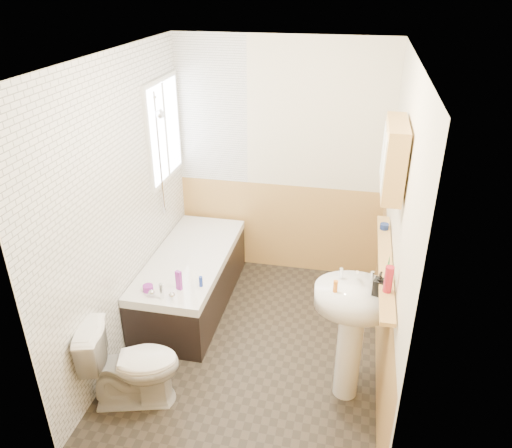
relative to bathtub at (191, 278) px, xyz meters
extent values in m
plane|color=black|center=(0.73, -0.51, -0.29)|extent=(2.80, 2.80, 0.00)
plane|color=white|center=(0.73, -0.51, 2.21)|extent=(2.80, 2.80, 0.00)
cube|color=#EEE5C5|center=(0.73, 0.90, 0.96)|extent=(2.20, 0.02, 2.50)
cube|color=#EEE5C5|center=(0.73, -1.92, 0.96)|extent=(2.20, 0.02, 2.50)
cube|color=#EEE5C5|center=(-0.38, -0.51, 0.96)|extent=(0.02, 2.80, 2.50)
cube|color=#EEE5C5|center=(1.84, -0.51, 0.96)|extent=(0.02, 2.80, 2.50)
cube|color=tan|center=(1.82, -0.51, 0.21)|extent=(0.01, 2.80, 1.00)
cube|color=tan|center=(0.73, -1.90, 0.21)|extent=(2.20, 0.01, 1.00)
cube|color=tan|center=(0.73, 0.88, 0.21)|extent=(2.20, 0.01, 1.00)
cube|color=white|center=(-0.36, -0.51, 0.96)|extent=(0.01, 2.80, 2.50)
cube|color=white|center=(0.01, 0.88, 1.46)|extent=(0.75, 0.01, 1.50)
cube|color=white|center=(-0.34, 0.44, 1.36)|extent=(0.03, 0.79, 0.99)
cube|color=white|center=(-0.32, 0.44, 1.36)|extent=(0.01, 0.70, 0.90)
cube|color=white|center=(-0.32, 0.44, 1.36)|extent=(0.01, 0.04, 0.90)
cube|color=black|center=(0.00, 0.00, -0.05)|extent=(0.70, 1.66, 0.48)
cube|color=white|center=(0.00, 0.00, 0.23)|extent=(0.70, 1.66, 0.08)
cube|color=white|center=(0.00, 0.00, 0.22)|extent=(0.56, 1.52, 0.04)
cylinder|color=silver|center=(0.00, -0.73, 0.34)|extent=(0.04, 0.04, 0.14)
sphere|color=silver|center=(-0.09, -0.73, 0.31)|extent=(0.06, 0.06, 0.06)
sphere|color=silver|center=(0.09, -0.73, 0.31)|extent=(0.06, 0.06, 0.06)
cylinder|color=silver|center=(-0.32, 0.23, 1.18)|extent=(0.02, 0.02, 1.20)
cylinder|color=silver|center=(-0.32, 0.23, 0.63)|extent=(0.04, 0.04, 0.02)
cylinder|color=silver|center=(-0.32, 0.23, 1.72)|extent=(0.04, 0.04, 0.02)
cylinder|color=silver|center=(-0.27, 0.23, 1.58)|extent=(0.07, 0.08, 0.09)
imported|color=white|center=(-0.03, -1.32, 0.06)|extent=(0.80, 0.58, 0.71)
cylinder|color=white|center=(1.57, -0.91, 0.11)|extent=(0.19, 0.19, 0.81)
ellipsoid|color=white|center=(1.57, -0.91, 0.63)|extent=(0.58, 0.47, 0.16)
cylinder|color=silver|center=(1.46, -0.80, 0.75)|extent=(0.03, 0.03, 0.08)
cylinder|color=silver|center=(1.68, -0.80, 0.75)|extent=(0.03, 0.03, 0.08)
cylinder|color=silver|center=(1.57, -0.82, 0.78)|extent=(0.02, 0.11, 0.09)
cube|color=tan|center=(1.77, -0.66, 0.80)|extent=(0.10, 1.51, 0.03)
cube|color=tan|center=(1.75, -0.54, 1.57)|extent=(0.14, 0.56, 0.51)
cube|color=silver|center=(1.67, -0.68, 1.57)|extent=(0.01, 0.22, 0.38)
cube|color=silver|center=(1.67, -0.41, 1.57)|extent=(0.01, 0.22, 0.38)
cylinder|color=maroon|center=(1.77, -1.07, 0.91)|extent=(0.06, 0.06, 0.19)
cone|color=#388447|center=(1.77, -0.94, 0.92)|extent=(0.05, 0.05, 0.20)
cylinder|color=navy|center=(1.77, -0.15, 0.84)|extent=(0.09, 0.09, 0.05)
imported|color=black|center=(1.73, -0.95, 0.75)|extent=(0.13, 0.19, 0.08)
cylinder|color=orange|center=(1.43, -0.98, 0.75)|extent=(0.03, 0.03, 0.09)
cube|color=purple|center=(0.10, -0.57, 0.36)|extent=(0.06, 0.05, 0.18)
cylinder|color=purple|center=(-0.16, -0.65, 0.30)|extent=(0.11, 0.11, 0.06)
cylinder|color=#19339E|center=(0.27, -0.49, 0.32)|extent=(0.04, 0.04, 0.10)
camera|label=1|loc=(1.48, -3.95, 2.72)|focal=35.00mm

